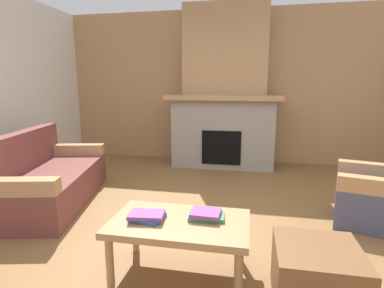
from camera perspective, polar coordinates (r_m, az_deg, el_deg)
ground at (r=3.03m, az=1.03°, el=-16.36°), size 9.00×9.00×0.00m
wall_back_wood_panel at (r=5.67m, az=6.45°, el=10.52°), size 6.00×0.12×2.70m
fireplace at (r=5.30m, az=6.07°, el=8.48°), size 1.90×0.82×2.70m
couch at (r=4.04m, az=-25.59°, el=-6.02°), size 1.22×1.94×0.85m
armchair at (r=3.66m, az=32.14°, el=-8.21°), size 0.93×0.93×0.85m
coffee_table at (r=2.30m, az=-2.35°, el=-15.32°), size 1.00×0.60×0.43m
ottoman at (r=2.24m, az=22.29°, el=-22.05°), size 0.52×0.52×0.40m
book_stack_near_edge at (r=2.29m, az=-8.41°, el=-13.23°), size 0.27×0.22×0.06m
book_stack_center at (r=2.30m, az=2.68°, el=-13.09°), size 0.28×0.21×0.06m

